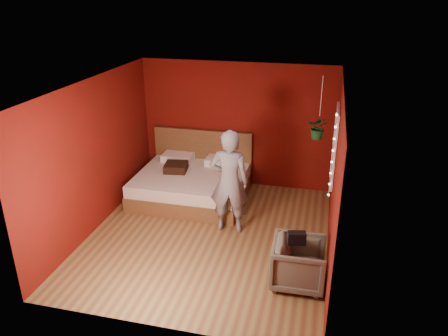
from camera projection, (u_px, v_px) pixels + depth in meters
floor at (209, 235)px, 7.53m from camera, size 4.50×4.50×0.00m
room_walls at (207, 144)px, 6.88m from camera, size 4.04×4.54×2.62m
window at (334, 145)px, 7.32m from camera, size 0.05×0.97×1.27m
fairy_lights at (332, 156)px, 6.86m from camera, size 0.04×0.04×1.45m
bed at (193, 182)px, 8.82m from camera, size 2.13×1.81×1.17m
person at (229, 182)px, 7.36m from camera, size 0.71×0.50×1.84m
armchair at (299, 263)px, 6.19m from camera, size 0.77×0.75×0.69m
handbag at (297, 238)px, 6.00m from camera, size 0.27×0.18×0.18m
throw_pillow at (176, 167)px, 8.75m from camera, size 0.49×0.49×0.16m
hanging_plant at (319, 128)px, 7.57m from camera, size 0.42×0.38×1.11m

